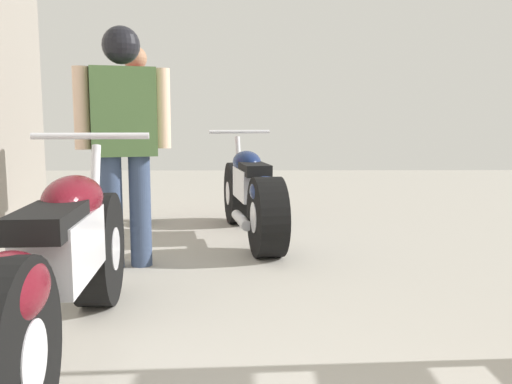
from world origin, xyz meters
TOP-DOWN VIEW (x-y plane):
  - ground_plane at (0.00, 3.25)m, footprint 15.61×15.61m
  - motorcycle_maroon_cruiser at (-0.86, 2.26)m, footprint 0.61×2.06m
  - motorcycle_black_naked at (-0.05, 4.71)m, footprint 0.68×1.98m
  - mechanic_in_blue at (-1.17, 5.46)m, footprint 0.36×0.69m
  - mechanic_with_helmet at (-0.93, 3.81)m, footprint 0.65×0.34m

SIDE VIEW (x-z plane):
  - ground_plane at x=0.00m, z-range 0.00..0.00m
  - motorcycle_black_naked at x=-0.05m, z-range -0.08..0.85m
  - motorcycle_maroon_cruiser at x=-0.86m, z-range -0.07..0.89m
  - mechanic_in_blue at x=-1.17m, z-range 0.11..1.84m
  - mechanic_with_helmet at x=-0.93m, z-range 0.16..1.81m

